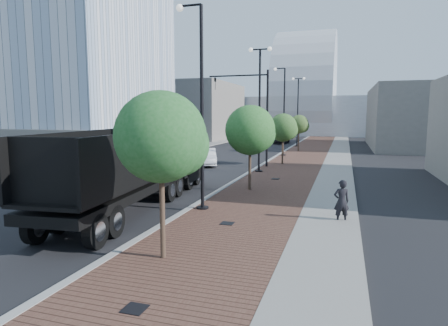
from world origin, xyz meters
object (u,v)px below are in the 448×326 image
(dark_car_mid, at_px, (190,154))
(white_sedan, at_px, (207,157))
(dump_truck, at_px, (152,169))
(pedestrian, at_px, (341,201))

(dark_car_mid, bearing_deg, white_sedan, -63.75)
(dump_truck, distance_m, pedestrian, 9.72)
(dark_car_mid, distance_m, pedestrian, 22.64)
(white_sedan, distance_m, dark_car_mid, 3.79)
(white_sedan, height_order, pedestrian, pedestrian)
(dump_truck, bearing_deg, pedestrian, -15.71)
(white_sedan, height_order, dark_car_mid, white_sedan)
(dark_car_mid, bearing_deg, pedestrian, -70.85)
(white_sedan, bearing_deg, dump_truck, -104.52)
(dark_car_mid, relative_size, pedestrian, 2.74)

